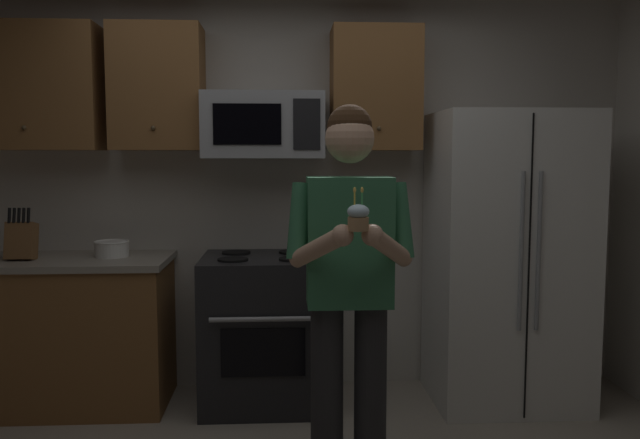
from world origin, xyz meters
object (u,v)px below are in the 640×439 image
refrigerator (507,259)px  cupcake (358,217)px  knife_block (21,240)px  person (349,276)px  bowl_large_white (112,248)px  microwave (264,126)px  oven_range (265,330)px

refrigerator → cupcake: bearing=-128.5°
refrigerator → knife_block: bearing=179.8°
refrigerator → person: size_ratio=1.02×
refrigerator → bowl_large_white: size_ratio=8.53×
microwave → bowl_large_white: size_ratio=3.51×
person → microwave: bearing=109.1°
microwave → person: microwave is taller
bowl_large_white → refrigerator: bearing=-2.2°
bowl_large_white → person: size_ratio=0.12×
microwave → knife_block: (-1.44, -0.15, -0.68)m
microwave → oven_range: bearing=-90.0°
microwave → cupcake: size_ratio=4.26×
oven_range → bowl_large_white: size_ratio=4.42×
bowl_large_white → cupcake: size_ratio=1.21×
oven_range → knife_block: (-1.44, -0.03, 0.57)m
oven_range → microwave: microwave is taller
person → oven_range: bearing=111.1°
bowl_large_white → person: bearing=-40.0°
oven_range → microwave: (0.00, 0.12, 1.26)m
oven_range → knife_block: size_ratio=2.91×
bowl_large_white → knife_block: bearing=-170.6°
microwave → bowl_large_white: microwave is taller
microwave → knife_block: 1.60m
microwave → bowl_large_white: (-0.93, -0.06, -0.75)m
knife_block → person: person is taller
refrigerator → bowl_large_white: bearing=177.8°
oven_range → person: (0.41, -1.07, 0.53)m
oven_range → knife_block: 1.55m
person → cupcake: size_ratio=10.13×
oven_range → refrigerator: 1.56m
cupcake → oven_range: bearing=106.4°
cupcake → bowl_large_white: bearing=132.7°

